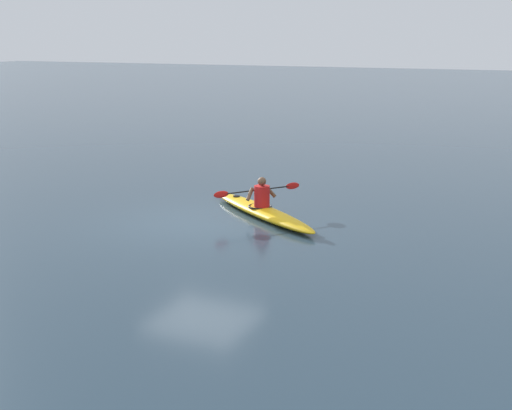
% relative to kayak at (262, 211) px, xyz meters
% --- Properties ---
extents(ground_plane, '(160.00, 160.00, 0.00)m').
position_rel_kayak_xyz_m(ground_plane, '(1.05, 1.14, -0.12)').
color(ground_plane, '#283D4C').
extents(kayak, '(4.06, 3.19, 0.24)m').
position_rel_kayak_xyz_m(kayak, '(0.00, 0.00, 0.00)').
color(kayak, '#EAB214').
rests_on(kayak, ground).
extents(kayaker, '(1.45, 1.98, 0.73)m').
position_rel_kayak_xyz_m(kayaker, '(0.03, -0.02, 0.43)').
color(kayaker, red).
rests_on(kayaker, kayak).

